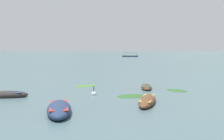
% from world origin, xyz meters
% --- Properties ---
extents(ground_plane, '(6000.00, 6000.00, 0.00)m').
position_xyz_m(ground_plane, '(0.00, 1500.00, 0.00)').
color(ground_plane, '#476066').
extents(mountain_2, '(977.78, 977.78, 377.00)m').
position_xyz_m(mountain_2, '(-120.74, 2367.20, 188.50)').
color(mountain_2, '#4C5B56').
rests_on(mountain_2, ground).
extents(mountain_3, '(1290.55, 1290.55, 524.35)m').
position_xyz_m(mountain_3, '(990.91, 2067.90, 262.18)').
color(mountain_3, slate).
rests_on(mountain_3, ground).
extents(rowboat_0, '(1.42, 3.36, 0.53)m').
position_xyz_m(rowboat_0, '(4.35, 19.42, 0.17)').
color(rowboat_0, '#4C3323').
rests_on(rowboat_0, ground).
extents(rowboat_1, '(3.47, 1.29, 0.65)m').
position_xyz_m(rowboat_1, '(-7.50, 15.49, 0.20)').
color(rowboat_1, '#2D2826').
rests_on(rowboat_1, ground).
extents(rowboat_2, '(1.96, 4.37, 0.79)m').
position_xyz_m(rowboat_2, '(-2.55, 10.10, 0.25)').
color(rowboat_2, navy).
rests_on(rowboat_2, ground).
extents(rowboat_4, '(2.33, 4.45, 0.63)m').
position_xyz_m(rowboat_4, '(3.12, 12.56, 0.20)').
color(rowboat_4, brown).
rests_on(rowboat_4, ground).
extents(ferry_0, '(9.60, 3.90, 2.54)m').
position_xyz_m(ferry_0, '(18.24, 144.01, 0.45)').
color(ferry_0, navy).
rests_on(ferry_0, ground).
extents(mooring_buoy, '(0.43, 0.43, 0.90)m').
position_xyz_m(mooring_buoy, '(-0.63, 16.19, 0.10)').
color(mooring_buoy, silver).
rests_on(mooring_buoy, ground).
extents(weed_patch_0, '(3.05, 2.57, 0.14)m').
position_xyz_m(weed_patch_0, '(2.45, 15.45, 0.00)').
color(weed_patch_0, '#2D5628').
rests_on(weed_patch_0, ground).
extents(weed_patch_1, '(2.38, 2.67, 0.14)m').
position_xyz_m(weed_patch_1, '(6.91, 18.09, 0.00)').
color(weed_patch_1, '#2D5628').
rests_on(weed_patch_1, ground).
extents(weed_patch_2, '(3.01, 2.66, 0.14)m').
position_xyz_m(weed_patch_2, '(-1.52, 21.73, 0.00)').
color(weed_patch_2, '#477033').
rests_on(weed_patch_2, ground).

